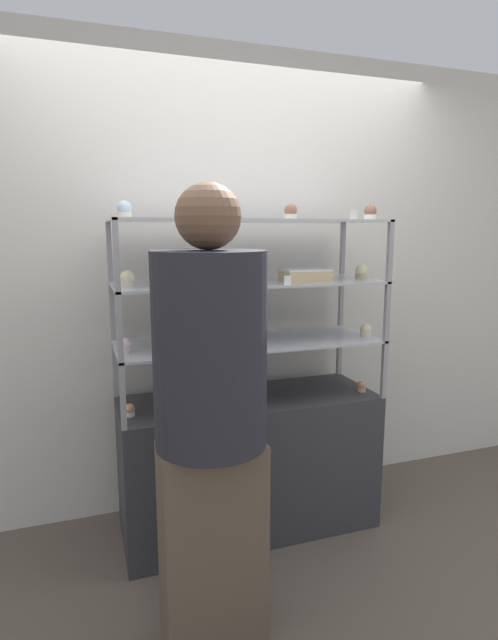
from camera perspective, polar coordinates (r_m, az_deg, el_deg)
ground_plane at (r=2.98m, az=-0.00°, el=-22.35°), size 20.00×20.00×0.00m
back_wall at (r=2.90m, az=-2.52°, el=4.19°), size 8.00×0.05×2.60m
display_base at (r=2.80m, az=-0.00°, el=-15.97°), size 1.35×0.50×0.74m
display_riser_lower at (r=2.58m, az=-0.00°, el=-2.74°), size 1.35×0.50×0.31m
display_riser_middle at (r=2.53m, az=-0.00°, el=4.04°), size 1.35×0.50×0.31m
display_riser_upper at (r=2.51m, az=-0.00°, el=11.00°), size 1.35×0.50×0.31m
layer_cake_centerpiece at (r=2.57m, az=-3.55°, el=-0.91°), size 0.18×0.18×0.13m
sheet_cake_frosted at (r=2.57m, az=6.41°, el=5.18°), size 0.24×0.16×0.06m
cupcake_0 at (r=2.46m, az=-13.48°, el=-9.99°), size 0.05×0.05×0.06m
cupcake_1 at (r=2.57m, az=0.76°, el=-8.75°), size 0.05×0.05×0.06m
cupcake_2 at (r=2.80m, az=12.75°, el=-7.41°), size 0.05×0.05×0.06m
price_tag_0 at (r=2.39m, az=-2.67°, el=-10.47°), size 0.04×0.00×0.04m
cupcake_3 at (r=2.38m, az=-13.93°, el=-2.90°), size 0.06×0.06×0.07m
cupcake_4 at (r=2.49m, az=0.65°, el=-2.02°), size 0.06×0.06×0.07m
cupcake_5 at (r=2.74m, az=13.20°, el=-1.15°), size 0.06×0.06×0.07m
price_tag_1 at (r=2.27m, az=-5.94°, el=-3.55°), size 0.04×0.00×0.04m
cupcake_6 at (r=2.33m, az=-13.72°, el=4.54°), size 0.07×0.07×0.07m
cupcake_7 at (r=2.34m, az=-3.47°, el=4.82°), size 0.07×0.07×0.07m
cupcake_8 at (r=2.75m, az=12.69°, el=5.39°), size 0.07×0.07×0.07m
price_tag_2 at (r=2.35m, az=4.44°, el=4.54°), size 0.04×0.00×0.04m
cupcake_9 at (r=2.32m, az=-14.06°, el=12.11°), size 0.06×0.06×0.08m
cupcake_10 at (r=2.40m, az=-4.08°, el=12.31°), size 0.06×0.06×0.08m
cupcake_11 at (r=2.53m, az=4.77°, el=12.19°), size 0.06×0.06×0.08m
cupcake_12 at (r=2.69m, az=13.68°, el=11.82°), size 0.06×0.06×0.08m
price_tag_3 at (r=2.50m, az=11.85°, el=11.71°), size 0.04×0.00×0.04m
customer_figure at (r=1.87m, az=-4.40°, el=-10.41°), size 0.41×0.41×1.77m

